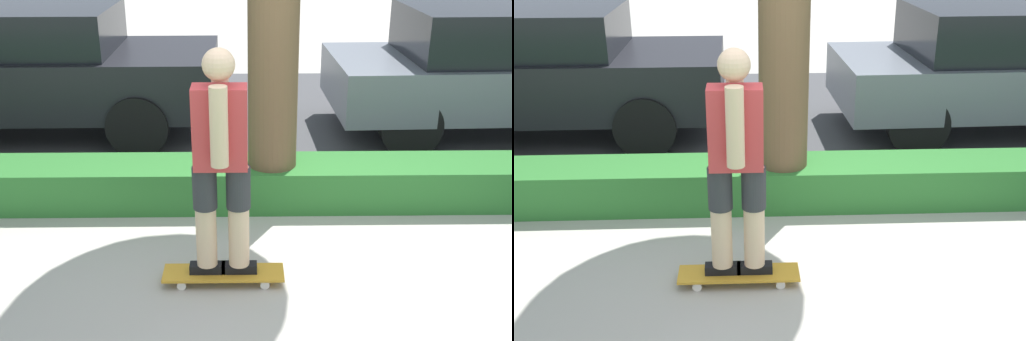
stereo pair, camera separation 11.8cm
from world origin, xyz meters
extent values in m
plane|color=#ADA89E|center=(0.00, 0.00, 0.00)|extent=(60.00, 60.00, 0.00)
cube|color=#474749|center=(0.00, 4.20, 0.00)|extent=(15.33, 5.00, 0.01)
cube|color=#2D702D|center=(0.00, 1.60, 0.20)|extent=(15.33, 0.60, 0.40)
cube|color=gold|center=(-0.41, 0.25, 0.08)|extent=(0.89, 0.24, 0.02)
cylinder|color=silver|center=(-0.11, 0.16, 0.03)|extent=(0.07, 0.04, 0.07)
cylinder|color=silver|center=(-0.11, 0.34, 0.03)|extent=(0.07, 0.04, 0.07)
cylinder|color=silver|center=(-0.71, 0.16, 0.03)|extent=(0.07, 0.04, 0.07)
cylinder|color=silver|center=(-0.71, 0.34, 0.03)|extent=(0.07, 0.04, 0.07)
cube|color=black|center=(-0.53, 0.25, 0.12)|extent=(0.26, 0.09, 0.07)
cylinder|color=beige|center=(-0.53, 0.25, 0.54)|extent=(0.15, 0.15, 0.77)
cylinder|color=#2D2D33|center=(-0.53, 0.25, 0.77)|extent=(0.17, 0.17, 0.31)
cube|color=black|center=(-0.29, 0.25, 0.12)|extent=(0.26, 0.09, 0.07)
cylinder|color=beige|center=(-0.29, 0.25, 0.54)|extent=(0.15, 0.15, 0.77)
cylinder|color=#2D2D33|center=(-0.29, 0.25, 0.77)|extent=(0.17, 0.17, 0.31)
cube|color=#C6383D|center=(-0.41, 0.25, 1.21)|extent=(0.37, 0.20, 0.57)
cylinder|color=beige|center=(-0.41, 0.10, 1.26)|extent=(0.12, 0.12, 0.53)
cylinder|color=beige|center=(-0.41, 0.40, 1.26)|extent=(0.12, 0.12, 0.53)
sphere|color=beige|center=(-0.41, 0.25, 1.63)|extent=(0.22, 0.22, 0.22)
cylinder|color=brown|center=(0.00, 1.58, 1.57)|extent=(0.44, 0.44, 3.15)
cube|color=black|center=(-2.83, 3.70, 0.69)|extent=(4.45, 1.89, 0.68)
cube|color=black|center=(-2.96, 3.70, 1.29)|extent=(2.32, 1.65, 0.51)
cylinder|color=black|center=(-1.45, 2.86, 0.35)|extent=(0.70, 0.22, 0.70)
cylinder|color=black|center=(-1.45, 4.55, 0.35)|extent=(0.70, 0.22, 0.70)
cube|color=slate|center=(2.89, 3.66, 0.65)|extent=(4.22, 2.00, 0.61)
cube|color=black|center=(2.77, 3.66, 1.25)|extent=(2.22, 1.71, 0.58)
cylinder|color=black|center=(1.60, 2.81, 0.35)|extent=(0.70, 0.22, 0.70)
cylinder|color=black|center=(1.60, 4.51, 0.35)|extent=(0.70, 0.22, 0.70)
camera|label=1|loc=(-0.23, -3.53, 2.49)|focal=42.00mm
camera|label=2|loc=(-0.34, -3.52, 2.49)|focal=42.00mm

